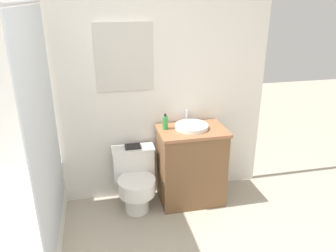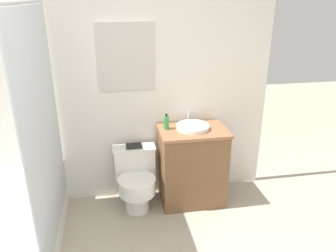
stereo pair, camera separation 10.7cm
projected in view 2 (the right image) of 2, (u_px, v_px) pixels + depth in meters
The scene contains 7 objects.
wall_back at pixel (107, 81), 3.12m from camera, with size 3.27×0.07×2.50m.
shower_area at pixel (18, 221), 2.69m from camera, with size 0.67×1.39×1.98m.
toilet at pixel (136, 179), 3.25m from camera, with size 0.42×0.50×0.61m.
vanity at pixel (192, 166), 3.32m from camera, with size 0.67×0.46×0.80m.
sink at pixel (193, 127), 3.19m from camera, with size 0.32×0.36×0.13m.
soap_bottle at pixel (166, 122), 3.17m from camera, with size 0.05×0.05×0.15m.
book_on_tank at pixel (134, 146), 3.25m from camera, with size 0.15×0.11×0.02m.
Camera 2 is at (0.03, -1.25, 2.00)m, focal length 35.00 mm.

